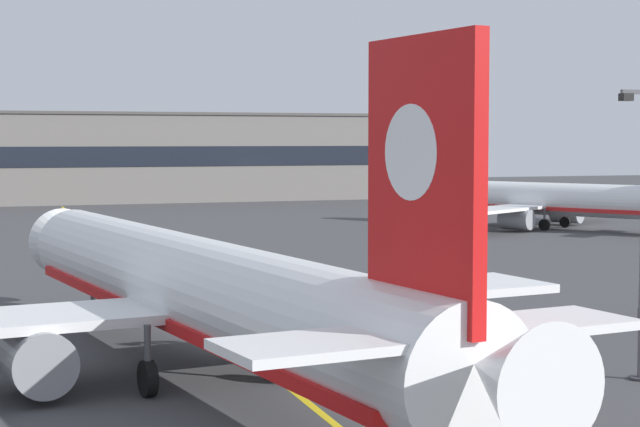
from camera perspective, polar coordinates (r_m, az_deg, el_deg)
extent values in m
cube|color=yellow|center=(60.21, -7.08, -4.77)|extent=(6.36, 179.91, 0.01)
cylinder|color=white|center=(41.46, -6.50, -3.85)|extent=(8.66, 36.18, 3.80)
cone|color=white|center=(59.79, -13.08, -1.53)|extent=(3.93, 3.07, 3.61)
cone|color=white|center=(24.50, 9.99, -8.39)|extent=(3.20, 3.16, 2.85)
cube|color=red|center=(41.62, -6.49, -5.27)|extent=(8.19, 33.32, 0.44)
cube|color=black|center=(57.90, -12.63, -1.04)|extent=(2.97, 1.48, 0.60)
cube|color=white|center=(42.14, -6.78, -4.90)|extent=(32.36, 9.11, 0.36)
cylinder|color=gray|center=(39.68, -14.74, -7.34)|extent=(2.77, 3.88, 2.30)
cylinder|color=black|center=(41.45, -15.30, -6.87)|extent=(1.96, 0.44, 1.95)
cylinder|color=gray|center=(43.99, 1.32, -6.10)|extent=(2.77, 3.88, 2.30)
cylinder|color=black|center=(45.60, 0.21, -5.74)|extent=(1.96, 0.44, 1.95)
cube|color=red|center=(26.91, 5.45, 1.67)|extent=(1.05, 4.81, 7.20)
cylinder|color=white|center=(27.15, 5.12, 3.22)|extent=(0.76, 2.44, 2.40)
cube|color=white|center=(26.81, 6.10, -6.29)|extent=(11.28, 4.27, 0.24)
cylinder|color=#4C4C51|center=(55.41, -11.83, -4.05)|extent=(0.24, 0.24, 1.60)
cylinder|color=black|center=(55.56, -11.81, -5.10)|extent=(0.52, 0.95, 0.90)
cylinder|color=#4C4C51|center=(39.03, -9.03, -6.93)|extent=(0.24, 0.24, 1.60)
cylinder|color=black|center=(39.25, -9.01, -8.54)|extent=(0.57, 1.34, 1.30)
cylinder|color=#4C4C51|center=(40.92, -2.05, -6.38)|extent=(0.24, 0.24, 1.60)
cylinder|color=black|center=(41.13, -2.05, -7.92)|extent=(0.57, 1.34, 1.30)
cylinder|color=white|center=(112.53, 11.45, 0.77)|extent=(18.80, 28.28, 3.28)
cone|color=white|center=(121.24, 4.50, 1.06)|extent=(3.82, 3.52, 3.11)
cube|color=red|center=(112.58, 11.45, 0.32)|extent=(17.46, 26.12, 0.38)
cube|color=black|center=(120.28, 5.14, 1.31)|extent=(2.59, 2.08, 0.52)
cube|color=white|center=(112.82, 11.22, 0.41)|extent=(25.77, 17.76, 0.31)
cylinder|color=gray|center=(107.80, 10.26, -0.30)|extent=(3.30, 3.68, 1.98)
cylinder|color=black|center=(108.58, 9.53, -0.26)|extent=(1.52, 1.00, 1.69)
cylinder|color=gray|center=(117.22, 12.82, 0.00)|extent=(3.30, 3.68, 1.98)
cylinder|color=black|center=(117.94, 12.13, 0.04)|extent=(1.52, 1.00, 1.69)
cylinder|color=#4C4C51|center=(119.02, 6.13, 0.16)|extent=(0.21, 0.21, 1.38)
cylinder|color=black|center=(119.08, 6.12, -0.27)|extent=(0.70, 0.84, 0.78)
cylinder|color=#4C4C51|center=(109.84, 11.69, -0.08)|extent=(0.21, 0.21, 1.38)
cylinder|color=black|center=(109.91, 11.68, -0.59)|extent=(0.87, 1.14, 1.12)
cylinder|color=#4C4C51|center=(113.81, 12.74, 0.04)|extent=(0.21, 0.21, 1.38)
cylinder|color=black|center=(113.88, 12.73, -0.45)|extent=(0.87, 1.14, 1.12)
cube|color=black|center=(41.89, 15.75, 5.89)|extent=(0.44, 0.36, 0.28)
cube|color=black|center=(56.15, 16.44, -3.74)|extent=(1.27, 1.57, 0.70)
cone|color=orange|center=(56.97, -9.34, -5.02)|extent=(0.36, 0.36, 0.55)
cylinder|color=white|center=(56.97, -9.34, -4.99)|extent=(0.23, 0.23, 0.07)
cube|color=orange|center=(57.01, -9.34, -5.28)|extent=(0.44, 0.44, 0.03)
cube|color=slate|center=(158.29, -11.16, 2.83)|extent=(111.14, 12.00, 12.42)
cube|color=black|center=(152.30, -10.83, 2.95)|extent=(106.69, 0.12, 2.80)
cube|color=#4E4A47|center=(158.30, -11.19, 5.15)|extent=(111.54, 12.40, 0.40)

